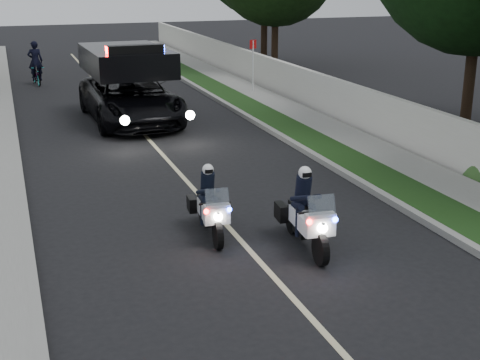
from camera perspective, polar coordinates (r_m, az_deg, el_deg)
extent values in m
plane|color=black|center=(11.74, 3.46, -8.95)|extent=(120.00, 120.00, 0.00)
cube|color=gray|center=(21.92, 3.18, 4.02)|extent=(0.20, 60.00, 0.15)
cube|color=#193814|center=(22.19, 4.85, 4.16)|extent=(1.20, 60.00, 0.16)
cube|color=gray|center=(22.75, 7.85, 4.40)|extent=(1.40, 60.00, 0.16)
cube|color=beige|center=(23.08, 10.14, 6.18)|extent=(0.22, 60.00, 1.50)
cube|color=gray|center=(20.30, -18.72, 1.97)|extent=(0.20, 60.00, 0.15)
cube|color=#BFB78C|center=(20.74, -7.35, 2.90)|extent=(0.12, 50.00, 0.01)
imported|color=black|center=(24.31, -9.36, 5.00)|extent=(3.11, 6.40, 3.07)
imported|color=black|center=(33.34, -17.11, 7.88)|extent=(0.80, 1.76, 0.89)
imported|color=black|center=(33.34, -17.11, 7.88)|extent=(0.71, 0.51, 1.87)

